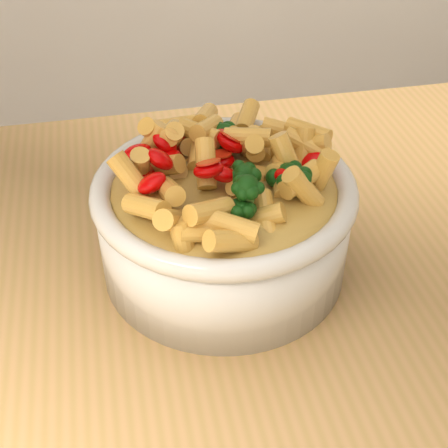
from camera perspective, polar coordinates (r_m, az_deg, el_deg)
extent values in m
cube|color=#A27645|center=(0.56, -5.30, -11.31)|extent=(1.20, 0.80, 0.04)
cylinder|color=#A27645|center=(1.27, 19.39, -8.21)|extent=(0.05, 0.05, 0.86)
cylinder|color=silver|center=(0.58, 0.00, -0.35)|extent=(0.23, 0.23, 0.09)
ellipsoid|color=silver|center=(0.59, 0.00, -2.47)|extent=(0.21, 0.21, 0.03)
torus|color=silver|center=(0.55, 0.00, 3.33)|extent=(0.24, 0.24, 0.02)
ellipsoid|color=gold|center=(0.55, 0.00, 3.33)|extent=(0.20, 0.20, 0.02)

